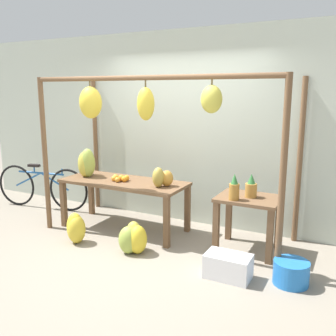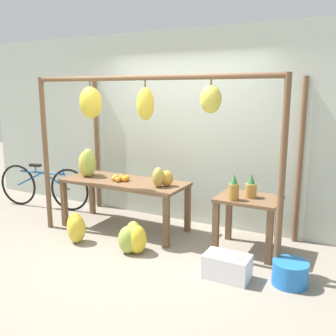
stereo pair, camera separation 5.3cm
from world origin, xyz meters
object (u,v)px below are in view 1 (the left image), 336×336
orange_pile (121,178)px  banana_pile_ground_left (76,229)px  banana_pile_on_table (86,164)px  blue_bucket (291,273)px  fruit_crate_white (228,266)px  pineapple_cluster (243,188)px  parked_bicycle (42,187)px  papaya_pile (162,178)px  banana_pile_ground_right (133,239)px

orange_pile → banana_pile_ground_left: (-0.24, -0.69, -0.55)m
banana_pile_on_table → blue_bucket: 3.17m
fruit_crate_white → pineapple_cluster: bearing=95.0°
banana_pile_ground_left → fruit_crate_white: bearing=0.4°
banana_pile_on_table → parked_bicycle: 1.26m
parked_bicycle → orange_pile: bearing=-6.6°
banana_pile_ground_left → fruit_crate_white: banana_pile_ground_left is taller
banana_pile_on_table → orange_pile: bearing=-1.5°
papaya_pile → blue_bucket: bearing=-15.6°
fruit_crate_white → papaya_pile: papaya_pile is taller
pineapple_cluster → parked_bicycle: bearing=176.8°
banana_pile_ground_right → papaya_pile: size_ratio=1.25×
blue_bucket → papaya_pile: size_ratio=1.22×
parked_bicycle → papaya_pile: bearing=-5.1°
pineapple_cluster → fruit_crate_white: bearing=-85.0°
fruit_crate_white → blue_bucket: 0.64m
banana_pile_ground_right → fruit_crate_white: (1.23, -0.08, -0.05)m
banana_pile_on_table → fruit_crate_white: bearing=-16.0°
pineapple_cluster → fruit_crate_white: 0.97m
orange_pile → banana_pile_ground_right: (0.58, -0.60, -0.57)m
blue_bucket → parked_bicycle: size_ratio=0.21×
parked_bicycle → banana_pile_ground_left: bearing=-30.8°
banana_pile_ground_right → fruit_crate_white: banana_pile_ground_right is taller
pineapple_cluster → papaya_pile: pineapple_cluster is taller
banana_pile_ground_left → banana_pile_ground_right: (0.82, 0.09, -0.02)m
blue_bucket → papaya_pile: papaya_pile is taller
orange_pile → banana_pile_ground_right: 1.01m
banana_pile_ground_right → pineapple_cluster: bearing=27.5°
papaya_pile → pineapple_cluster: bearing=1.2°
pineapple_cluster → parked_bicycle: size_ratio=0.19×
blue_bucket → parked_bicycle: parked_bicycle is taller
banana_pile_ground_right → blue_bucket: 1.85m
fruit_crate_white → orange_pile: bearing=159.5°
banana_pile_ground_left → parked_bicycle: (-1.50, 0.89, 0.18)m
banana_pile_on_table → papaya_pile: banana_pile_on_table is taller
pineapple_cluster → blue_bucket: bearing=-37.4°
banana_pile_ground_right → papaya_pile: bearing=81.8°
banana_pile_ground_right → parked_bicycle: parked_bicycle is taller
pineapple_cluster → banana_pile_ground_right: bearing=-152.5°
banana_pile_ground_right → blue_bucket: banana_pile_ground_right is taller
banana_pile_on_table → banana_pile_ground_left: 1.06m
banana_pile_ground_left → fruit_crate_white: (2.05, 0.01, -0.07)m
banana_pile_ground_right → fruit_crate_white: 1.23m
fruit_crate_white → banana_pile_ground_right: bearing=176.4°
parked_bicycle → pineapple_cluster: bearing=-3.2°
banana_pile_ground_right → papaya_pile: 0.88m
fruit_crate_white → parked_bicycle: bearing=166.1°
banana_pile_on_table → blue_bucket: (3.03, -0.52, -0.77)m
orange_pile → banana_pile_ground_right: size_ratio=0.67×
banana_pile_on_table → orange_pile: 0.63m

